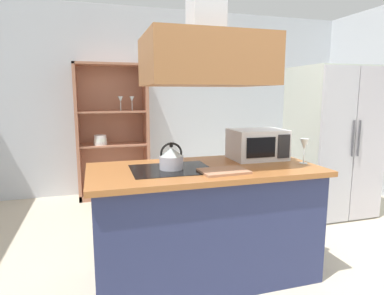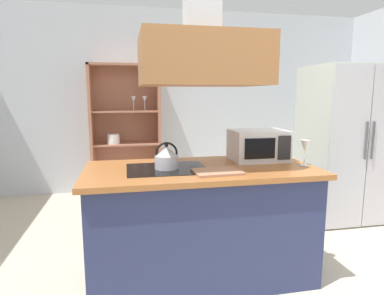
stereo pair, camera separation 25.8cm
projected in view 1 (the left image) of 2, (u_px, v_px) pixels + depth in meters
ground_plane at (249, 295)px, 2.41m from camera, size 7.80×7.80×0.00m
wall_back at (163, 101)px, 5.03m from camera, size 6.00×0.12×2.70m
kitchen_island at (204, 221)px, 2.62m from camera, size 1.78×0.85×0.90m
range_hood at (206, 47)px, 2.41m from camera, size 0.90×0.70×1.18m
refrigerator at (331, 142)px, 3.99m from camera, size 0.90×0.77×1.78m
dish_cabinet at (113, 138)px, 4.68m from camera, size 0.98×0.40×1.88m
kettle at (171, 158)px, 2.46m from camera, size 0.18×0.18×0.20m
cutting_board at (224, 171)px, 2.38m from camera, size 0.35×0.26×0.02m
microwave at (257, 144)px, 2.86m from camera, size 0.46×0.35×0.26m
wine_glass_on_counter at (304, 145)px, 2.66m from camera, size 0.08×0.08×0.21m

